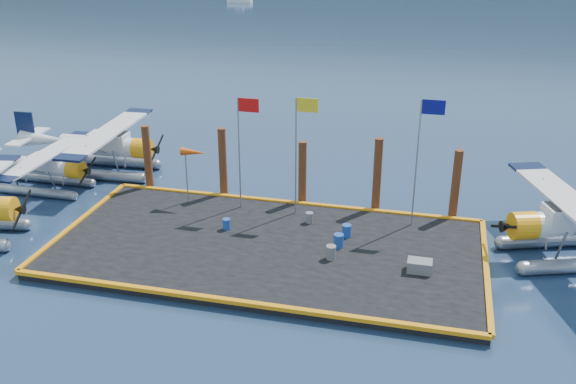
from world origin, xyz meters
The scene contains 20 objects.
ground centered at (0.00, 0.00, 0.00)m, with size 4000.00×4000.00×0.00m, color navy.
dock centered at (0.00, 0.00, 0.20)m, with size 20.00×10.00×0.40m, color black.
dock_bumpers centered at (0.00, 0.00, 0.49)m, with size 20.25×10.25×0.18m, color orange, non-canonical shape.
seaplane_b centered at (-14.57, 4.27, 1.31)m, with size 7.64×8.41×3.00m.
seaplane_c centered at (-12.49, 7.57, 1.58)m, with size 9.25×10.19×3.63m.
drum_0 centered at (-2.40, 1.13, 0.68)m, with size 0.39×0.39×0.55m, color #1B4296.
drum_1 centered at (3.17, -0.60, 0.72)m, with size 0.46×0.46×0.65m, color slate.
drum_2 centered at (3.32, 0.58, 0.73)m, with size 0.47×0.47×0.66m, color #1B4296.
drum_4 centered at (3.52, 1.73, 0.72)m, with size 0.45×0.45×0.63m, color #1B4296.
drum_5 centered at (1.44, 2.83, 0.68)m, with size 0.39×0.39×0.55m, color slate.
crate centered at (7.13, -0.80, 0.67)m, with size 1.07×0.71×0.54m, color slate.
flagpole_red centered at (-2.29, 3.80, 4.40)m, with size 1.14×0.08×6.00m.
flagpole_yellow centered at (0.70, 3.80, 4.51)m, with size 1.14×0.08×6.20m.
flagpole_blue centered at (6.70, 3.80, 4.69)m, with size 1.14×0.08×6.50m.
windsock centered at (-5.03, 3.80, 3.23)m, with size 1.40×0.44×3.12m.
piling_0 centered at (-8.50, 5.40, 2.00)m, with size 0.44×0.44×4.00m, color #472614.
piling_1 centered at (-4.00, 5.40, 2.10)m, with size 0.44×0.44×4.20m, color #472614.
piling_2 centered at (0.50, 5.40, 1.90)m, with size 0.44×0.44×3.80m, color #472614.
piling_3 centered at (4.50, 5.40, 2.15)m, with size 0.44×0.44×4.30m, color #472614.
piling_4 centered at (8.50, 5.40, 2.00)m, with size 0.44×0.44×4.00m, color #472614.
Camera 1 is at (7.32, -25.87, 14.73)m, focal length 40.00 mm.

